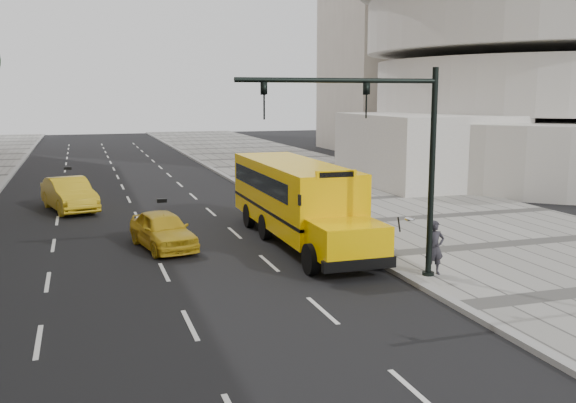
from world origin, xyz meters
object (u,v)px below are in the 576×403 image
object	(u,v)px
taxi_far	(69,194)
pedestrian	(435,248)
school_bus	(295,195)
taxi_near	(163,230)
traffic_signal	(390,148)

from	to	relation	value
taxi_far	pedestrian	world-z (taller)	pedestrian
school_bus	taxi_near	distance (m)	5.23
pedestrian	traffic_signal	world-z (taller)	traffic_signal
school_bus	traffic_signal	xyz separation A→B (m)	(0.69, -6.54, 2.33)
school_bus	taxi_far	bearing A→B (deg)	132.20
taxi_near	taxi_far	xyz separation A→B (m)	(-3.36, 9.26, 0.11)
school_bus	taxi_far	world-z (taller)	school_bus
taxi_near	taxi_far	size ratio (longest dim) A/B	0.83
school_bus	traffic_signal	distance (m)	6.97
school_bus	pedestrian	xyz separation A→B (m)	(2.31, -6.51, -0.77)
traffic_signal	taxi_far	bearing A→B (deg)	119.98
taxi_far	traffic_signal	distance (m)	18.63
taxi_near	pedestrian	world-z (taller)	pedestrian
pedestrian	traffic_signal	distance (m)	3.50
pedestrian	school_bus	bearing A→B (deg)	114.52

